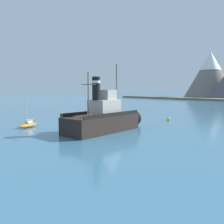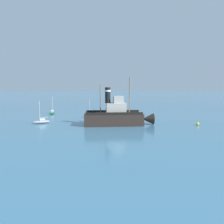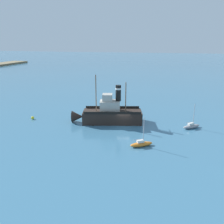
{
  "view_description": "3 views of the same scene",
  "coord_description": "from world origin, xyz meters",
  "px_view_note": "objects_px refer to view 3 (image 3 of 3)",
  "views": [
    {
      "loc": [
        29.44,
        -15.82,
        6.0
      ],
      "look_at": [
        1.25,
        4.55,
        2.75
      ],
      "focal_mm": 38.0,
      "sensor_mm": 36.0,
      "label": 1
    },
    {
      "loc": [
        49.23,
        10.57,
        8.32
      ],
      "look_at": [
        1.61,
        2.49,
        2.76
      ],
      "focal_mm": 38.0,
      "sensor_mm": 36.0,
      "label": 2
    },
    {
      "loc": [
        -43.8,
        -9.23,
        16.31
      ],
      "look_at": [
        1.98,
        3.01,
        2.01
      ],
      "focal_mm": 38.0,
      "sensor_mm": 36.0,
      "label": 3
    }
  ],
  "objects_px": {
    "mooring_buoy": "(33,118)",
    "sailboat_orange": "(141,144)",
    "sailboat_grey": "(191,126)",
    "old_tugboat": "(109,114)"
  },
  "relations": [
    {
      "from": "old_tugboat",
      "to": "mooring_buoy",
      "type": "xyz_separation_m",
      "value": [
        -2.4,
        16.57,
        -1.51
      ]
    },
    {
      "from": "sailboat_orange",
      "to": "old_tugboat",
      "type": "bearing_deg",
      "value": 39.14
    },
    {
      "from": "sailboat_grey",
      "to": "old_tugboat",
      "type": "bearing_deg",
      "value": 92.62
    },
    {
      "from": "sailboat_grey",
      "to": "mooring_buoy",
      "type": "distance_m",
      "value": 33.06
    },
    {
      "from": "mooring_buoy",
      "to": "sailboat_orange",
      "type": "bearing_deg",
      "value": -107.05
    },
    {
      "from": "sailboat_orange",
      "to": "sailboat_grey",
      "type": "bearing_deg",
      "value": -37.46
    },
    {
      "from": "sailboat_grey",
      "to": "sailboat_orange",
      "type": "bearing_deg",
      "value": 142.54
    },
    {
      "from": "old_tugboat",
      "to": "sailboat_orange",
      "type": "distance_m",
      "value": 12.94
    },
    {
      "from": "mooring_buoy",
      "to": "sailboat_grey",
      "type": "bearing_deg",
      "value": -84.53
    },
    {
      "from": "old_tugboat",
      "to": "mooring_buoy",
      "type": "distance_m",
      "value": 16.81
    }
  ]
}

